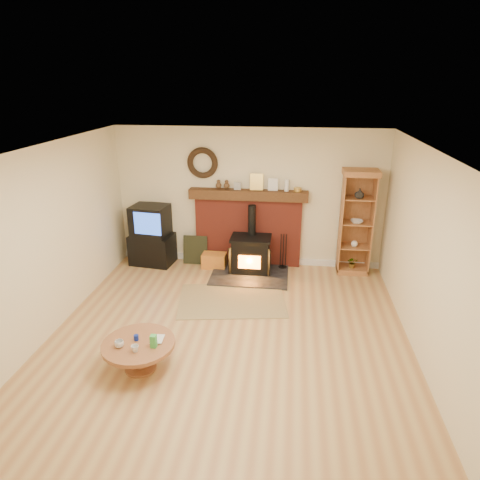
# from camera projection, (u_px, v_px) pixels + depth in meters

# --- Properties ---
(ground) EXTENTS (5.50, 5.50, 0.00)m
(ground) POSITION_uv_depth(u_px,v_px,m) (227.00, 341.00, 5.91)
(ground) COLOR #AC7747
(ground) RESTS_ON ground
(room_shell) EXTENTS (5.02, 5.52, 2.61)m
(room_shell) POSITION_uv_depth(u_px,v_px,m) (226.00, 221.00, 5.39)
(room_shell) COLOR beige
(room_shell) RESTS_ON ground
(chimney_breast) EXTENTS (2.20, 0.22, 1.78)m
(chimney_breast) POSITION_uv_depth(u_px,v_px,m) (248.00, 225.00, 8.10)
(chimney_breast) COLOR maroon
(chimney_breast) RESTS_ON ground
(wood_stove) EXTENTS (1.40, 1.00, 1.25)m
(wood_stove) POSITION_uv_depth(u_px,v_px,m) (251.00, 256.00, 7.89)
(wood_stove) COLOR black
(wood_stove) RESTS_ON ground
(area_rug) EXTENTS (1.87, 1.43, 0.01)m
(area_rug) POSITION_uv_depth(u_px,v_px,m) (232.00, 300.00, 6.98)
(area_rug) COLOR brown
(area_rug) RESTS_ON ground
(tv_unit) EXTENTS (0.86, 0.65, 1.17)m
(tv_unit) POSITION_uv_depth(u_px,v_px,m) (152.00, 236.00, 8.22)
(tv_unit) COLOR black
(tv_unit) RESTS_ON ground
(curio_cabinet) EXTENTS (0.62, 0.45, 1.93)m
(curio_cabinet) POSITION_uv_depth(u_px,v_px,m) (356.00, 222.00, 7.71)
(curio_cabinet) COLOR brown
(curio_cabinet) RESTS_ON ground
(firelog_box) EXTENTS (0.46, 0.30, 0.28)m
(firelog_box) POSITION_uv_depth(u_px,v_px,m) (214.00, 261.00, 8.16)
(firelog_box) COLOR gold
(firelog_box) RESTS_ON ground
(leaning_painting) EXTENTS (0.47, 0.12, 0.56)m
(leaning_painting) POSITION_uv_depth(u_px,v_px,m) (195.00, 250.00, 8.30)
(leaning_painting) COLOR black
(leaning_painting) RESTS_ON ground
(fire_tools) EXTENTS (0.16, 0.16, 0.70)m
(fire_tools) POSITION_uv_depth(u_px,v_px,m) (283.00, 262.00, 8.11)
(fire_tools) COLOR black
(fire_tools) RESTS_ON ground
(coffee_table) EXTENTS (0.89, 0.89, 0.54)m
(coffee_table) POSITION_uv_depth(u_px,v_px,m) (139.00, 348.00, 5.24)
(coffee_table) COLOR brown
(coffee_table) RESTS_ON ground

